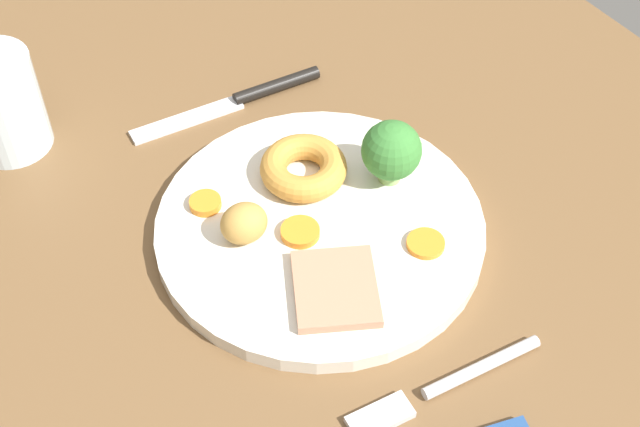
% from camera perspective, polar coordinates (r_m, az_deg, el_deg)
% --- Properties ---
extents(dining_table, '(1.20, 0.84, 0.04)m').
position_cam_1_polar(dining_table, '(0.72, -0.50, -3.23)').
color(dining_table, brown).
rests_on(dining_table, ground).
extents(dinner_plate, '(0.26, 0.26, 0.01)m').
position_cam_1_polar(dinner_plate, '(0.71, 0.00, -0.92)').
color(dinner_plate, silver).
rests_on(dinner_plate, dining_table).
extents(meat_slice_main, '(0.09, 0.09, 0.01)m').
position_cam_1_polar(meat_slice_main, '(0.66, 1.00, -4.80)').
color(meat_slice_main, tan).
rests_on(meat_slice_main, dinner_plate).
extents(yorkshire_pudding, '(0.07, 0.07, 0.02)m').
position_cam_1_polar(yorkshire_pudding, '(0.73, -1.06, 2.93)').
color(yorkshire_pudding, '#C68938').
rests_on(yorkshire_pudding, dinner_plate).
extents(roast_potato_left, '(0.03, 0.04, 0.03)m').
position_cam_1_polar(roast_potato_left, '(0.68, -4.88, -0.62)').
color(roast_potato_left, '#BC8C42').
rests_on(roast_potato_left, dinner_plate).
extents(carrot_coin_front, '(0.03, 0.03, 0.00)m').
position_cam_1_polar(carrot_coin_front, '(0.69, 6.75, -1.92)').
color(carrot_coin_front, orange).
rests_on(carrot_coin_front, dinner_plate).
extents(carrot_coin_back, '(0.03, 0.03, 0.01)m').
position_cam_1_polar(carrot_coin_back, '(0.72, -7.33, 0.66)').
color(carrot_coin_back, orange).
rests_on(carrot_coin_back, dinner_plate).
extents(carrot_coin_side, '(0.03, 0.03, 0.01)m').
position_cam_1_polar(carrot_coin_side, '(0.69, -1.27, -1.19)').
color(carrot_coin_side, orange).
rests_on(carrot_coin_side, dinner_plate).
extents(broccoli_floret, '(0.05, 0.05, 0.06)m').
position_cam_1_polar(broccoli_floret, '(0.72, 4.58, 3.99)').
color(broccoli_floret, '#8CB766').
rests_on(broccoli_floret, dinner_plate).
extents(fork, '(0.03, 0.15, 0.01)m').
position_cam_1_polar(fork, '(0.63, 7.71, -10.92)').
color(fork, silver).
rests_on(fork, dining_table).
extents(knife, '(0.03, 0.19, 0.01)m').
position_cam_1_polar(knife, '(0.83, -4.85, 7.36)').
color(knife, black).
rests_on(knife, dining_table).
extents(water_glass, '(0.07, 0.07, 0.09)m').
position_cam_1_polar(water_glass, '(0.80, -19.69, 6.63)').
color(water_glass, silver).
rests_on(water_glass, dining_table).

